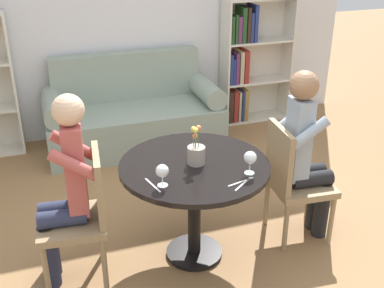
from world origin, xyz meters
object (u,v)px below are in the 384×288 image
(chair_right, at_px, (292,178))
(person_right, at_px, (306,153))
(wine_glass_left, at_px, (162,172))
(chair_left, at_px, (82,212))
(person_left, at_px, (65,189))
(bookshelf_right, at_px, (247,62))
(flower_vase, at_px, (196,153))
(wine_glass_right, at_px, (250,158))
(couch, at_px, (133,116))

(chair_right, height_order, person_right, person_right)
(chair_right, bearing_deg, wine_glass_left, 105.75)
(chair_left, xyz_separation_m, chair_right, (1.49, -0.04, 0.00))
(person_right, height_order, wine_glass_left, person_right)
(chair_left, bearing_deg, wine_glass_left, 68.89)
(chair_left, height_order, person_left, person_left)
(bookshelf_right, xyz_separation_m, wine_glass_left, (-1.67, -2.44, 0.14))
(chair_left, xyz_separation_m, wine_glass_left, (0.47, -0.24, 0.33))
(person_left, bearing_deg, flower_vase, 92.61)
(person_right, bearing_deg, bookshelf_right, -9.59)
(bookshelf_right, distance_m, wine_glass_right, 2.71)
(chair_left, bearing_deg, wine_glass_right, 81.27)
(chair_right, bearing_deg, bookshelf_right, -11.72)
(bookshelf_right, relative_size, person_left, 1.09)
(person_left, relative_size, flower_vase, 4.73)
(couch, height_order, wine_glass_left, couch)
(wine_glass_right, bearing_deg, person_right, 21.60)
(chair_left, relative_size, flower_vase, 3.31)
(person_right, bearing_deg, chair_right, 86.87)
(bookshelf_right, bearing_deg, chair_left, -134.21)
(person_left, bearing_deg, chair_right, 93.77)
(wine_glass_left, bearing_deg, person_right, 9.74)
(chair_right, xyz_separation_m, wine_glass_left, (-1.02, -0.20, 0.33))
(chair_right, relative_size, wine_glass_left, 6.39)
(couch, distance_m, chair_right, 2.12)
(chair_right, bearing_deg, chair_left, 93.19)
(chair_left, distance_m, person_left, 0.20)
(bookshelf_right, distance_m, chair_right, 2.34)
(person_left, distance_m, person_right, 1.67)
(flower_vase, bearing_deg, wine_glass_right, -40.42)
(chair_left, bearing_deg, person_right, 93.87)
(couch, distance_m, bookshelf_right, 1.47)
(chair_left, xyz_separation_m, flower_vase, (0.76, -0.03, 0.32))
(flower_vase, bearing_deg, wine_glass_left, -143.94)
(chair_left, distance_m, wine_glass_left, 0.62)
(chair_left, bearing_deg, chair_right, 94.22)
(wine_glass_right, bearing_deg, couch, 97.40)
(chair_left, distance_m, wine_glass_right, 1.12)
(person_right, bearing_deg, wine_glass_left, 104.30)
(chair_right, relative_size, wine_glass_right, 5.93)
(couch, height_order, chair_left, couch)
(bookshelf_right, relative_size, wine_glass_right, 9.27)
(person_left, bearing_deg, chair_left, 86.24)
(chair_right, distance_m, flower_vase, 0.80)
(couch, distance_m, wine_glass_left, 2.25)
(bookshelf_right, bearing_deg, person_left, -135.55)
(couch, distance_m, chair_left, 2.09)
(wine_glass_left, xyz_separation_m, wine_glass_right, (0.56, -0.03, 0.01))
(person_left, distance_m, flower_vase, 0.86)
(wine_glass_left, height_order, flower_vase, flower_vase)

